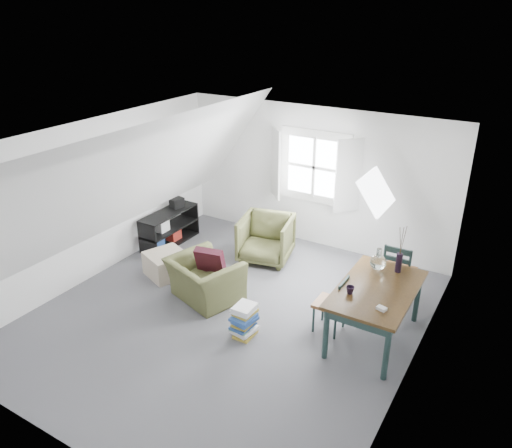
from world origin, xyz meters
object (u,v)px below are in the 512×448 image
Objects in this scene: dining_chair_far at (398,271)px; armchair_near at (206,298)px; armchair_far at (266,259)px; dining_chair_near at (332,303)px; dining_table at (376,295)px; ottoman at (167,264)px; media_shelf at (168,230)px; magazine_stack at (244,321)px.

armchair_near is at bearing 17.70° from dining_chair_far.
dining_chair_near is (1.77, -1.32, 0.42)m from armchair_far.
ottoman is at bearing -175.74° from dining_table.
ottoman is 0.48× the size of media_shelf.
magazine_stack reaches higher than ottoman.
magazine_stack is at bearing -20.20° from ottoman.
magazine_stack is (-1.48, -0.81, -0.45)m from dining_table.
armchair_near is 0.64× the size of dining_table.
dining_chair_near reaches higher than ottoman.
dining_chair_near is at bearing -14.98° from media_shelf.
media_shelf is (-1.82, -0.39, 0.28)m from armchair_far.
armchair_near is at bearing 154.57° from magazine_stack.
armchair_far is 1.47× the size of ottoman.
dining_chair_far is at bearing -132.78° from armchair_near.
media_shelf is (-3.59, 0.93, -0.14)m from dining_chair_near.
dining_table is at bearing -40.41° from armchair_far.
magazine_stack is at bearing 172.29° from armchair_near.
armchair_far is at bearing -140.44° from dining_chair_near.
media_shelf reaches higher than armchair_far.
dining_table is at bearing 88.56° from dining_chair_near.
ottoman is (-1.11, -1.30, 0.19)m from armchair_far.
magazine_stack reaches higher than armchair_far.
magazine_stack is at bearing 39.73° from dining_chair_far.
armchair_near is 0.81× the size of media_shelf.
dining_table is 1.75m from magazine_stack.
ottoman is at bearing -52.13° from media_shelf.
media_shelf reaches higher than ottoman.
armchair_far is 2.25m from dining_chair_near.
dining_chair_near is at bearing -155.68° from armchair_near.
armchair_far is 0.91× the size of dining_chair_far.
dining_chair_far is at bearing -16.67° from armchair_far.
media_shelf is 2.76× the size of magazine_stack.
dining_table is at bearing 1.61° from ottoman.
magazine_stack is at bearing -31.90° from media_shelf.
media_shelf is at bearing 128.40° from ottoman.
armchair_near is 2.24× the size of magazine_stack.
magazine_stack is at bearing -80.57° from armchair_far.
media_shelf is at bearing -118.18° from dining_chair_near.
dining_chair_far is at bearing 18.58° from ottoman.
dining_table is 1.88× the size of dining_chair_near.
dining_table is 3.49× the size of magazine_stack.
dining_table is at bearing -11.59° from media_shelf.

